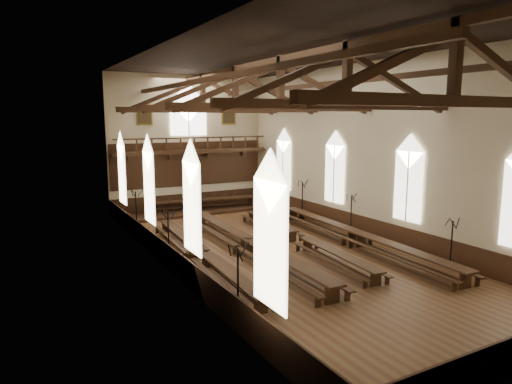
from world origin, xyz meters
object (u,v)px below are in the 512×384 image
(refectory_row_d, at_px, (357,235))
(high_table, at_px, (203,200))
(refectory_row_a, at_px, (202,252))
(candelabrum_left_mid, at_px, (169,246))
(refectory_row_c, at_px, (300,237))
(candelabrum_left_near, at_px, (238,298))
(refectory_row_b, at_px, (249,242))
(dais, at_px, (203,210))
(candelabrum_right_mid, at_px, (351,222))
(candelabrum_right_near, at_px, (451,253))
(candelabrum_right_far, at_px, (302,207))
(candelabrum_left_far, at_px, (137,220))

(refectory_row_d, relative_size, high_table, 1.79)
(refectory_row_a, relative_size, candelabrum_left_mid, 5.31)
(refectory_row_c, height_order, candelabrum_left_near, candelabrum_left_near)
(refectory_row_b, xyz_separation_m, dais, (1.95, 10.99, -0.50))
(refectory_row_d, relative_size, candelabrum_right_mid, 6.02)
(refectory_row_d, xyz_separation_m, high_table, (-3.97, 12.46, 0.27))
(high_table, height_order, candelabrum_right_mid, candelabrum_right_mid)
(refectory_row_c, bearing_deg, candelabrum_right_near, -58.20)
(dais, bearing_deg, refectory_row_d, -72.34)
(dais, height_order, candelabrum_right_far, candelabrum_right_far)
(refectory_row_a, bearing_deg, candelabrum_right_mid, 3.64)
(refectory_row_c, height_order, candelabrum_right_far, candelabrum_right_far)
(dais, distance_m, high_table, 0.76)
(high_table, bearing_deg, refectory_row_b, -100.05)
(candelabrum_left_near, height_order, candelabrum_left_mid, candelabrum_left_near)
(candelabrum_right_mid, bearing_deg, high_table, 116.16)
(high_table, bearing_deg, dais, 0.00)
(candelabrum_left_near, distance_m, candelabrum_left_mid, 7.47)
(refectory_row_b, height_order, high_table, high_table)
(high_table, bearing_deg, refectory_row_d, -72.34)
(candelabrum_left_mid, distance_m, candelabrum_left_far, 6.07)
(high_table, bearing_deg, candelabrum_right_far, -46.46)
(candelabrum_left_mid, distance_m, candelabrum_right_mid, 11.10)
(refectory_row_b, xyz_separation_m, candelabrum_left_near, (-4.00, -6.70, 0.23))
(candelabrum_right_mid, bearing_deg, candelabrum_left_near, -147.06)
(refectory_row_c, distance_m, candelabrum_right_near, 7.59)
(candelabrum_right_mid, bearing_deg, candelabrum_left_mid, 178.56)
(refectory_row_c, height_order, candelabrum_right_mid, candelabrum_right_mid)
(candelabrum_left_mid, relative_size, candelabrum_right_mid, 1.04)
(high_table, bearing_deg, candelabrum_right_near, -73.57)
(candelabrum_left_mid, distance_m, candelabrum_right_far, 12.09)
(high_table, relative_size, candelabrum_right_mid, 3.37)
(refectory_row_b, relative_size, refectory_row_d, 1.01)
(refectory_row_b, bearing_deg, refectory_row_a, -177.15)
(dais, height_order, candelabrum_left_mid, candelabrum_left_mid)
(refectory_row_d, distance_m, candelabrum_right_far, 7.14)
(high_table, relative_size, candelabrum_left_far, 3.06)
(refectory_row_b, height_order, dais, refectory_row_b)
(candelabrum_left_near, bearing_deg, candelabrum_left_mid, 90.00)
(refectory_row_a, distance_m, dais, 12.05)
(refectory_row_c, distance_m, high_table, 11.10)
(refectory_row_a, bearing_deg, refectory_row_d, -8.88)
(candelabrum_left_near, xyz_separation_m, candelabrum_left_far, (0.00, 13.54, 0.00))
(candelabrum_left_mid, bearing_deg, refectory_row_c, -6.56)
(candelabrum_left_near, distance_m, candelabrum_right_near, 11.10)
(candelabrum_right_mid, bearing_deg, candelabrum_right_near, -90.00)
(refectory_row_c, xyz_separation_m, dais, (-1.16, 11.03, -0.39))
(dais, height_order, candelabrum_right_near, candelabrum_right_near)
(refectory_row_c, bearing_deg, candelabrum_left_mid, 173.44)
(candelabrum_right_near, bearing_deg, candelabrum_left_mid, 146.79)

